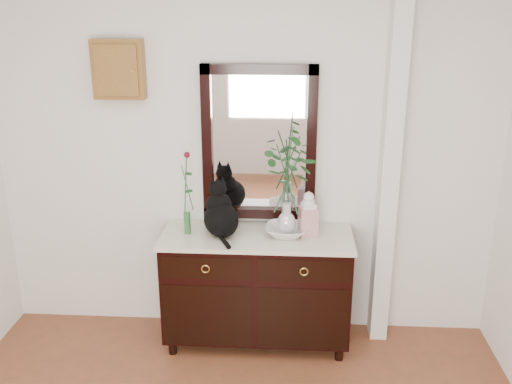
# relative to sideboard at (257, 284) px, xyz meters

# --- Properties ---
(wall_back) EXTENTS (3.60, 0.04, 2.70)m
(wall_back) POSITION_rel_sideboard_xyz_m (-0.10, 0.25, 0.88)
(wall_back) COLOR white
(wall_back) RESTS_ON ground
(pilaster) EXTENTS (0.12, 0.20, 2.70)m
(pilaster) POSITION_rel_sideboard_xyz_m (0.90, 0.17, 0.88)
(pilaster) COLOR white
(pilaster) RESTS_ON ground
(sideboard) EXTENTS (1.33, 0.52, 0.82)m
(sideboard) POSITION_rel_sideboard_xyz_m (0.00, 0.00, 0.00)
(sideboard) COLOR black
(sideboard) RESTS_ON ground
(wall_mirror) EXTENTS (0.80, 0.06, 1.10)m
(wall_mirror) POSITION_rel_sideboard_xyz_m (-0.00, 0.24, 0.97)
(wall_mirror) COLOR black
(wall_mirror) RESTS_ON wall_back
(key_cabinet) EXTENTS (0.35, 0.10, 0.40)m
(key_cabinet) POSITION_rel_sideboard_xyz_m (-0.95, 0.21, 1.48)
(key_cabinet) COLOR brown
(key_cabinet) RESTS_ON wall_back
(cat) EXTENTS (0.38, 0.41, 0.38)m
(cat) POSITION_rel_sideboard_xyz_m (-0.25, -0.01, 0.57)
(cat) COLOR black
(cat) RESTS_ON sideboard
(lotus_bowl) EXTENTS (0.31, 0.31, 0.07)m
(lotus_bowl) POSITION_rel_sideboard_xyz_m (0.20, 0.01, 0.41)
(lotus_bowl) COLOR silver
(lotus_bowl) RESTS_ON sideboard
(vase_branches) EXTENTS (0.37, 0.37, 0.76)m
(vase_branches) POSITION_rel_sideboard_xyz_m (0.20, 0.01, 0.78)
(vase_branches) COLOR silver
(vase_branches) RESTS_ON lotus_bowl
(bud_vase_rose) EXTENTS (0.09, 0.09, 0.60)m
(bud_vase_rose) POSITION_rel_sideboard_xyz_m (-0.48, 0.00, 0.68)
(bud_vase_rose) COLOR #2E6D39
(bud_vase_rose) RESTS_ON sideboard
(ginger_jar) EXTENTS (0.14, 0.14, 0.32)m
(ginger_jar) POSITION_rel_sideboard_xyz_m (0.35, 0.03, 0.54)
(ginger_jar) COLOR white
(ginger_jar) RESTS_ON sideboard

